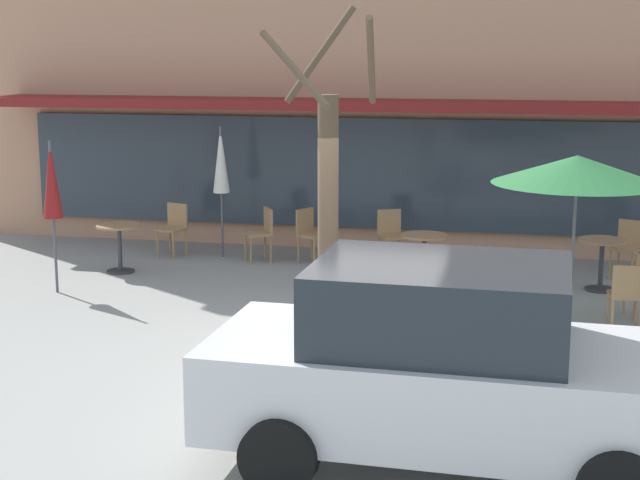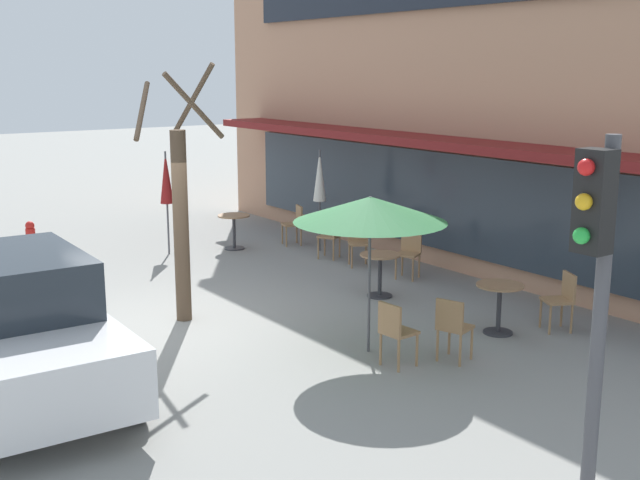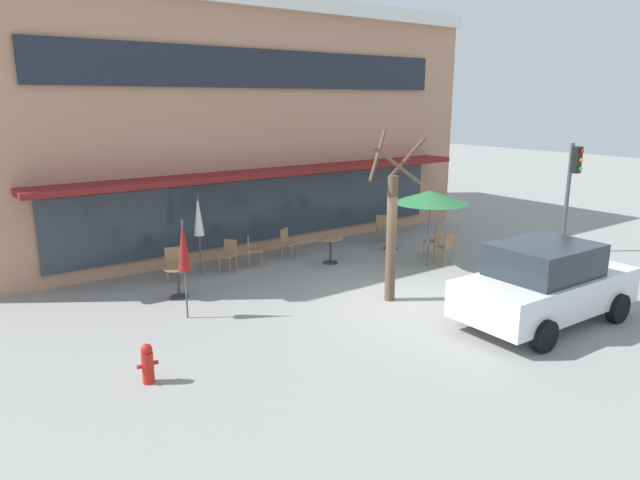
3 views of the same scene
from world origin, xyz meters
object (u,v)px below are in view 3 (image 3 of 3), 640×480
object	(u,v)px
cafe_table_near_wall	(331,246)
fire_hydrant	(148,363)
patio_umbrella_cream_folded	(198,216)
cafe_chair_6	(287,241)
parked_sedan	(545,283)
patio_umbrella_corner_open	(184,246)
cafe_chair_5	(446,246)
cafe_chair_2	(434,239)
cafe_table_by_tree	(178,277)
cafe_chair_4	(173,261)
patio_umbrella_green_folded	(430,197)
traffic_light_pole	(572,180)
cafe_chair_1	(252,248)
cafe_chair_3	(229,253)
cafe_table_streetside	(391,233)
street_tree	(392,229)
cafe_chair_0	(383,226)

from	to	relation	value
cafe_table_near_wall	fire_hydrant	distance (m)	7.96
patio_umbrella_cream_folded	cafe_chair_6	bearing A→B (deg)	0.85
cafe_chair_6	parked_sedan	bearing A→B (deg)	-78.44
patio_umbrella_corner_open	cafe_chair_5	xyz separation A→B (m)	(7.87, -0.42, -1.10)
cafe_chair_2	fire_hydrant	bearing A→B (deg)	-164.68
cafe_table_by_tree	cafe_chair_6	world-z (taller)	cafe_chair_6
cafe_chair_6	cafe_chair_4	bearing A→B (deg)	-177.77
patio_umbrella_green_folded	fire_hydrant	bearing A→B (deg)	-167.04
cafe_chair_2	parked_sedan	xyz separation A→B (m)	(-2.14, -5.09, 0.35)
cafe_table_near_wall	patio_umbrella_cream_folded	world-z (taller)	patio_umbrella_cream_folded
patio_umbrella_green_folded	traffic_light_pole	xyz separation A→B (m)	(4.62, -1.49, 0.27)
cafe_chair_5	traffic_light_pole	xyz separation A→B (m)	(3.95, -1.39, 1.77)
patio_umbrella_green_folded	cafe_chair_4	distance (m)	7.24
cafe_chair_5	parked_sedan	world-z (taller)	parked_sedan
patio_umbrella_cream_folded	cafe_chair_2	world-z (taller)	patio_umbrella_cream_folded
cafe_chair_6	patio_umbrella_corner_open	bearing A→B (deg)	-147.56
patio_umbrella_corner_open	traffic_light_pole	bearing A→B (deg)	-8.74
cafe_chair_1	traffic_light_pole	size ratio (longest dim) A/B	0.26
cafe_chair_4	cafe_chair_3	bearing A→B (deg)	-4.05
cafe_table_by_tree	cafe_chair_1	size ratio (longest dim) A/B	0.85
patio_umbrella_cream_folded	cafe_chair_5	bearing A→B (deg)	-27.33
patio_umbrella_green_folded	traffic_light_pole	size ratio (longest dim) A/B	0.65
cafe_table_near_wall	cafe_table_by_tree	distance (m)	4.77
cafe_table_streetside	parked_sedan	distance (m)	6.74
cafe_chair_3	patio_umbrella_corner_open	bearing A→B (deg)	-132.53
cafe_chair_5	street_tree	world-z (taller)	street_tree
cafe_table_by_tree	traffic_light_pole	size ratio (longest dim) A/B	0.22
cafe_table_near_wall	cafe_chair_1	distance (m)	2.27
street_tree	traffic_light_pole	world-z (taller)	street_tree
cafe_table_streetside	cafe_chair_2	bearing A→B (deg)	-72.03
patio_umbrella_cream_folded	cafe_chair_3	size ratio (longest dim) A/B	2.47
cafe_table_streetside	street_tree	xyz separation A→B (m)	(-3.35, -3.53, 1.22)
patio_umbrella_corner_open	parked_sedan	world-z (taller)	patio_umbrella_corner_open
cafe_chair_3	fire_hydrant	distance (m)	6.47
cafe_chair_2	traffic_light_pole	world-z (taller)	traffic_light_pole
cafe_chair_2	cafe_chair_3	distance (m)	6.23
street_tree	cafe_chair_2	bearing A→B (deg)	28.98
patio_umbrella_cream_folded	fire_hydrant	world-z (taller)	patio_umbrella_cream_folded
cafe_chair_6	fire_hydrant	world-z (taller)	cafe_chair_6
patio_umbrella_green_folded	cafe_chair_3	xyz separation A→B (m)	(-4.83, 2.92, -1.50)
cafe_table_near_wall	street_tree	world-z (taller)	street_tree
street_tree	cafe_table_near_wall	bearing A→B (deg)	76.86
patio_umbrella_corner_open	cafe_chair_2	xyz separation A→B (m)	(8.18, 0.33, -1.10)
patio_umbrella_corner_open	cafe_chair_2	size ratio (longest dim) A/B	2.47
cafe_chair_1	parked_sedan	xyz separation A→B (m)	(2.88, -7.43, 0.35)
cafe_chair_1	cafe_table_by_tree	bearing A→B (deg)	-155.11
parked_sedan	fire_hydrant	xyz separation A→B (m)	(-7.78, 2.37, -0.53)
cafe_chair_3	fire_hydrant	size ratio (longest dim) A/B	1.26
cafe_chair_0	fire_hydrant	bearing A→B (deg)	-153.15
patio_umbrella_cream_folded	cafe_chair_1	world-z (taller)	patio_umbrella_cream_folded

